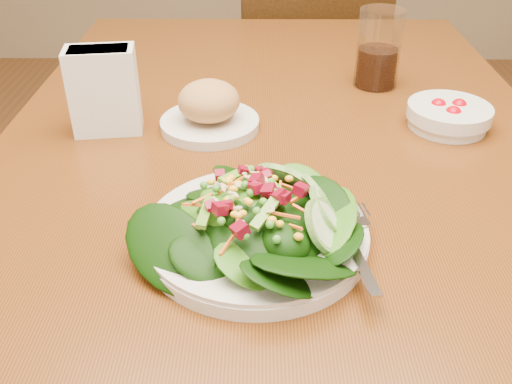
{
  "coord_description": "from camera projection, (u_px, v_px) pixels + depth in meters",
  "views": [
    {
      "loc": [
        -0.03,
        -0.77,
        1.17
      ],
      "look_at": [
        -0.03,
        -0.21,
        0.81
      ],
      "focal_mm": 40.0,
      "sensor_mm": 36.0,
      "label": 1
    }
  ],
  "objects": [
    {
      "name": "salad_plate",
      "position": [
        264.0,
        222.0,
        0.67
      ],
      "size": [
        0.27,
        0.27,
        0.08
      ],
      "rotation": [
        0.0,
        0.0,
        0.43
      ],
      "color": "silver",
      "rests_on": "dining_table"
    },
    {
      "name": "napkin_holder",
      "position": [
        104.0,
        89.0,
        0.9
      ],
      "size": [
        0.11,
        0.07,
        0.14
      ],
      "rotation": [
        0.0,
        0.0,
        0.13
      ],
      "color": "white",
      "rests_on": "dining_table"
    },
    {
      "name": "chair_far",
      "position": [
        305.0,
        74.0,
        1.8
      ],
      "size": [
        0.5,
        0.5,
        0.96
      ],
      "rotation": [
        0.0,
        0.0,
        3.27
      ],
      "color": "#412509",
      "rests_on": "ground_plane"
    },
    {
      "name": "drinking_glass",
      "position": [
        378.0,
        54.0,
        1.06
      ],
      "size": [
        0.08,
        0.08,
        0.14
      ],
      "color": "silver",
      "rests_on": "dining_table"
    },
    {
      "name": "tomato_bowl",
      "position": [
        449.0,
        116.0,
        0.93
      ],
      "size": [
        0.14,
        0.14,
        0.04
      ],
      "color": "silver",
      "rests_on": "dining_table"
    },
    {
      "name": "bread_plate",
      "position": [
        209.0,
        110.0,
        0.92
      ],
      "size": [
        0.16,
        0.16,
        0.08
      ],
      "color": "silver",
      "rests_on": "dining_table"
    },
    {
      "name": "dining_table",
      "position": [
        278.0,
        204.0,
        0.93
      ],
      "size": [
        0.9,
        1.4,
        0.75
      ],
      "color": "#6A380C",
      "rests_on": "ground_plane"
    }
  ]
}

